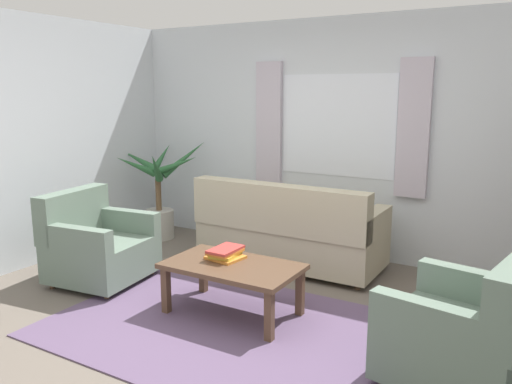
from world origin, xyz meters
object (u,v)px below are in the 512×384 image
at_px(coffee_table, 232,271).
at_px(potted_plant, 160,197).
at_px(armchair_left, 97,246).
at_px(couch, 288,233).
at_px(book_stack_on_table, 225,253).
at_px(armchair_right, 467,333).

height_order(coffee_table, potted_plant, potted_plant).
relative_size(armchair_left, potted_plant, 0.75).
bearing_deg(couch, coffee_table, 96.41).
height_order(coffee_table, book_stack_on_table, book_stack_on_table).
bearing_deg(armchair_right, armchair_left, -82.18).
distance_m(armchair_left, armchair_right, 3.38).
distance_m(coffee_table, potted_plant, 2.48).
bearing_deg(potted_plant, armchair_right, -22.30).
relative_size(couch, coffee_table, 1.73).
xyz_separation_m(coffee_table, potted_plant, (-2.02, 1.44, 0.14)).
xyz_separation_m(armchair_left, coffee_table, (1.56, 0.01, 0.03)).
relative_size(book_stack_on_table, potted_plant, 0.25).
distance_m(armchair_right, coffee_table, 1.83).
bearing_deg(armchair_right, coffee_table, -84.34).
xyz_separation_m(couch, potted_plant, (-1.87, 0.16, 0.15)).
relative_size(armchair_left, book_stack_on_table, 2.95).
relative_size(couch, book_stack_on_table, 6.04).
xyz_separation_m(armchair_left, potted_plant, (-0.46, 1.46, 0.16)).
height_order(armchair_left, book_stack_on_table, armchair_left).
distance_m(book_stack_on_table, potted_plant, 2.33).
bearing_deg(potted_plant, couch, -4.75).
xyz_separation_m(armchair_right, book_stack_on_table, (-1.95, 0.22, 0.13)).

